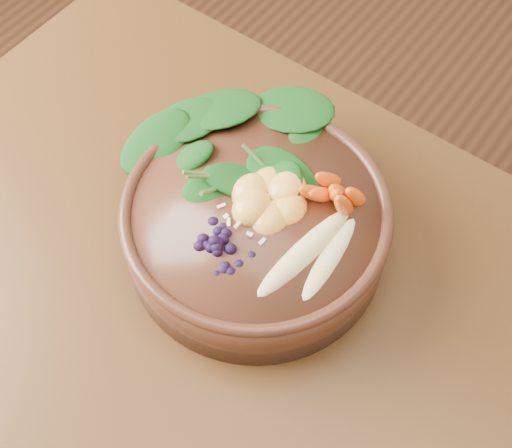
# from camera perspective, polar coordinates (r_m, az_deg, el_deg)

# --- Properties ---
(stoneware_bowl) EXTENTS (0.38, 0.38, 0.09)m
(stoneware_bowl) POSITION_cam_1_polar(r_m,az_deg,el_deg) (0.90, 0.00, -0.34)
(stoneware_bowl) COLOR #4F2716
(stoneware_bowl) RESTS_ON dining_table
(kale_heap) EXTENTS (0.24, 0.22, 0.05)m
(kale_heap) POSITION_cam_1_polar(r_m,az_deg,el_deg) (0.89, 0.78, 6.68)
(kale_heap) COLOR #104C10
(kale_heap) RESTS_ON stoneware_bowl
(carrot_cluster) EXTENTS (0.08, 0.08, 0.09)m
(carrot_cluster) POSITION_cam_1_polar(r_m,az_deg,el_deg) (0.84, 7.19, 4.13)
(carrot_cluster) COLOR orange
(carrot_cluster) RESTS_ON stoneware_bowl
(banana_halves) EXTENTS (0.08, 0.18, 0.03)m
(banana_halves) POSITION_cam_1_polar(r_m,az_deg,el_deg) (0.82, 4.98, -1.92)
(banana_halves) COLOR #E0CC84
(banana_halves) RESTS_ON stoneware_bowl
(mandarin_cluster) EXTENTS (0.11, 0.12, 0.04)m
(mandarin_cluster) POSITION_cam_1_polar(r_m,az_deg,el_deg) (0.85, 1.09, 2.63)
(mandarin_cluster) COLOR gold
(mandarin_cluster) RESTS_ON stoneware_bowl
(blueberry_pile) EXTENTS (0.17, 0.14, 0.05)m
(blueberry_pile) POSITION_cam_1_polar(r_m,az_deg,el_deg) (0.82, -3.23, -0.89)
(blueberry_pile) COLOR black
(blueberry_pile) RESTS_ON stoneware_bowl
(coconut_flakes) EXTENTS (0.12, 0.09, 0.01)m
(coconut_flakes) POSITION_cam_1_polar(r_m,az_deg,el_deg) (0.85, -0.98, 0.39)
(coconut_flakes) COLOR white
(coconut_flakes) RESTS_ON stoneware_bowl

